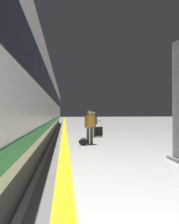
% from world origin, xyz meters
% --- Properties ---
extents(safety_line_strip, '(0.36, 80.00, 0.01)m').
position_xyz_m(safety_line_strip, '(-0.96, 10.00, 0.00)').
color(safety_line_strip, yellow).
rests_on(safety_line_strip, ground).
extents(tactile_edge_band, '(0.54, 80.00, 0.01)m').
position_xyz_m(tactile_edge_band, '(-1.25, 10.00, 0.00)').
color(tactile_edge_band, slate).
rests_on(tactile_edge_band, ground).
extents(high_speed_train, '(2.94, 34.08, 4.97)m').
position_xyz_m(high_speed_train, '(-2.99, 9.03, 2.50)').
color(high_speed_train, '#38383D').
rests_on(high_speed_train, ground).
extents(passenger_near, '(0.49, 0.24, 1.60)m').
position_xyz_m(passenger_near, '(0.22, 8.76, 0.93)').
color(passenger_near, brown).
rests_on(passenger_near, ground).
extents(duffel_bag_near, '(0.44, 0.26, 0.36)m').
position_xyz_m(duffel_bag_near, '(-0.10, 8.49, 0.15)').
color(duffel_bag_near, black).
rests_on(duffel_bag_near, ground).
extents(passenger_mid, '(0.48, 0.24, 1.57)m').
position_xyz_m(passenger_mid, '(0.79, 11.27, 0.91)').
color(passenger_mid, brown).
rests_on(passenger_mid, ground).
extents(suitcase_mid, '(0.43, 0.34, 0.98)m').
position_xyz_m(suitcase_mid, '(1.11, 11.12, 0.33)').
color(suitcase_mid, black).
rests_on(suitcase_mid, ground).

